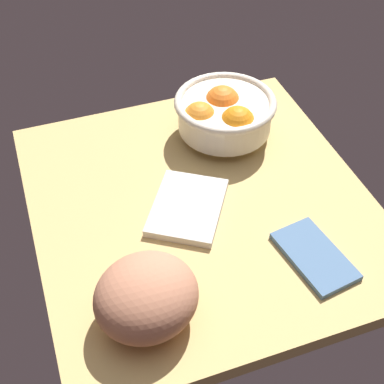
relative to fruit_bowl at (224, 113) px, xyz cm
name	(u,v)px	position (x,y,z in cm)	size (l,w,h in cm)	color
ground_plane	(201,207)	(16.06, -10.58, -7.38)	(64.50, 60.43, 3.00)	tan
fruit_bowl	(224,113)	(0.00, 0.00, 0.00)	(20.32, 20.32, 10.40)	silver
bread_loaf	(146,297)	(36.42, -26.59, -0.46)	(15.55, 14.40, 10.84)	tan
napkin_folded	(188,207)	(17.39, -13.72, -5.11)	(15.84, 11.94, 1.54)	silver
napkin_spare	(315,256)	(34.66, 2.46, -5.33)	(14.48, 8.11, 1.09)	#4D6F94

